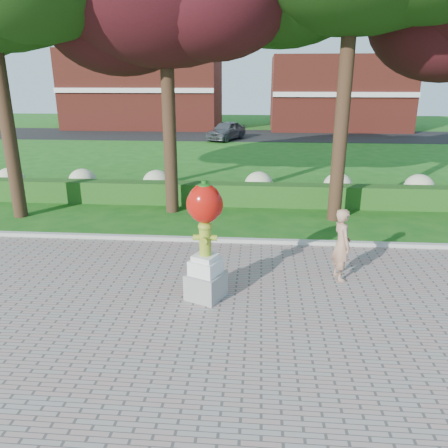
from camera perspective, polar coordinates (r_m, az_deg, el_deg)
name	(u,v)px	position (r m, az deg, el deg)	size (l,w,h in m)	color
ground	(210,292)	(9.63, -1.83, -8.86)	(100.00, 100.00, 0.00)	#165214
walkway	(176,431)	(6.37, -6.26, -25.31)	(40.00, 14.00, 0.04)	gray
curb	(222,241)	(12.33, -0.28, -2.18)	(40.00, 0.18, 0.15)	#ADADA5
lawn_hedge	(231,194)	(16.04, 0.95, 3.92)	(24.00, 0.70, 0.80)	#184513
hydrangea_row	(248,184)	(16.95, 3.11, 5.21)	(20.10, 1.10, 0.99)	beige
street	(248,135)	(36.78, 3.13, 11.49)	(50.00, 8.00, 0.02)	black
building_left	(145,89)	(43.91, -10.30, 16.92)	(14.00, 8.00, 7.00)	maroon
building_right	(337,93)	(43.09, 14.60, 16.22)	(12.00, 8.00, 6.40)	maroon
hydrant_sculpture	(205,238)	(8.79, -2.48, -1.84)	(0.90, 0.90, 2.51)	gray
woman	(341,244)	(10.18, 15.09, -2.60)	(0.61, 0.40, 1.67)	#A6795E
parked_car	(226,130)	(33.80, 0.29, 12.12)	(1.65, 4.09, 1.39)	#414549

